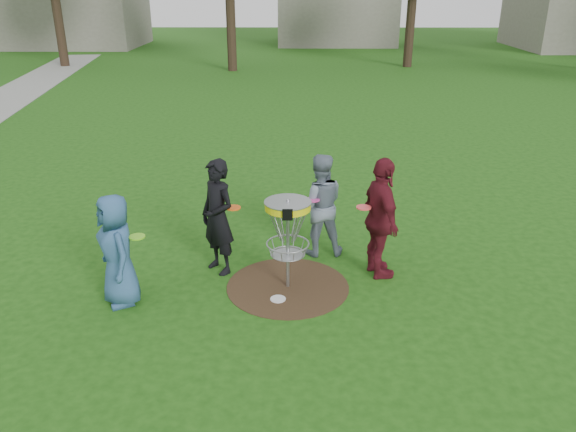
{
  "coord_description": "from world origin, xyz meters",
  "views": [
    {
      "loc": [
        0.08,
        -7.2,
        4.15
      ],
      "look_at": [
        0.0,
        0.3,
        1.0
      ],
      "focal_mm": 35.0,
      "sensor_mm": 36.0,
      "label": 1
    }
  ],
  "objects_px": {
    "player_blue": "(117,250)",
    "disc_golf_basket": "(288,223)",
    "player_black": "(218,217)",
    "player_grey": "(319,205)",
    "player_maroon": "(381,219)"
  },
  "relations": [
    {
      "from": "player_blue",
      "to": "disc_golf_basket",
      "type": "height_order",
      "value": "player_blue"
    },
    {
      "from": "player_blue",
      "to": "player_black",
      "type": "xyz_separation_m",
      "value": [
        1.25,
        0.94,
        0.1
      ]
    },
    {
      "from": "player_grey",
      "to": "player_blue",
      "type": "bearing_deg",
      "value": 24.19
    },
    {
      "from": "player_maroon",
      "to": "disc_golf_basket",
      "type": "relative_size",
      "value": 1.34
    },
    {
      "from": "player_blue",
      "to": "player_grey",
      "type": "xyz_separation_m",
      "value": [
        2.79,
        1.56,
        0.05
      ]
    },
    {
      "from": "player_blue",
      "to": "player_maroon",
      "type": "bearing_deg",
      "value": 71.12
    },
    {
      "from": "player_grey",
      "to": "player_maroon",
      "type": "height_order",
      "value": "player_maroon"
    },
    {
      "from": "player_blue",
      "to": "player_black",
      "type": "height_order",
      "value": "player_black"
    },
    {
      "from": "player_blue",
      "to": "player_grey",
      "type": "height_order",
      "value": "player_grey"
    },
    {
      "from": "player_blue",
      "to": "player_maroon",
      "type": "distance_m",
      "value": 3.76
    },
    {
      "from": "player_blue",
      "to": "player_grey",
      "type": "distance_m",
      "value": 3.2
    },
    {
      "from": "player_black",
      "to": "player_maroon",
      "type": "xyz_separation_m",
      "value": [
        2.42,
        -0.12,
        0.03
      ]
    },
    {
      "from": "player_blue",
      "to": "player_grey",
      "type": "bearing_deg",
      "value": 87.73
    },
    {
      "from": "player_black",
      "to": "player_maroon",
      "type": "relative_size",
      "value": 0.96
    },
    {
      "from": "player_black",
      "to": "player_grey",
      "type": "height_order",
      "value": "player_black"
    }
  ]
}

